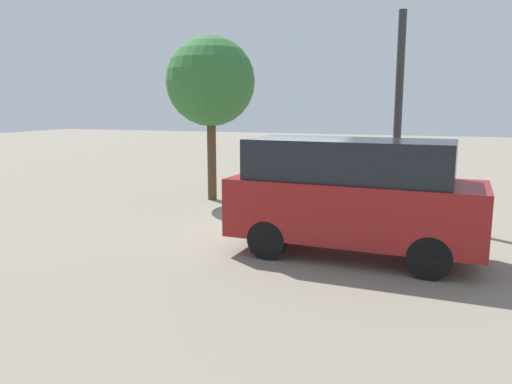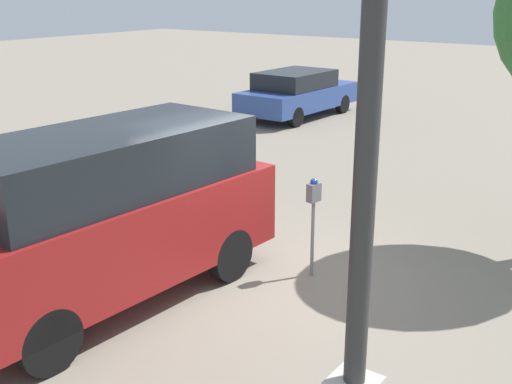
% 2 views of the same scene
% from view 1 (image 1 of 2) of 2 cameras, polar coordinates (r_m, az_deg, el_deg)
% --- Properties ---
extents(ground_plane, '(80.00, 80.00, 0.00)m').
position_cam_1_polar(ground_plane, '(11.54, 3.64, -4.75)').
color(ground_plane, gray).
extents(parking_meter_near, '(0.22, 0.14, 1.46)m').
position_cam_1_polar(parking_meter_near, '(11.96, 1.85, 1.06)').
color(parking_meter_near, gray).
rests_on(parking_meter_near, ground).
extents(lamp_post, '(0.44, 0.44, 5.24)m').
position_cam_1_polar(lamp_post, '(13.38, 15.77, 5.36)').
color(lamp_post, beige).
rests_on(lamp_post, ground).
extents(parked_van, '(4.84, 2.08, 2.28)m').
position_cam_1_polar(parked_van, '(9.75, 10.93, -0.23)').
color(parked_van, maroon).
rests_on(parked_van, ground).
extents(street_tree, '(2.68, 2.68, 4.96)m').
position_cam_1_polar(street_tree, '(15.42, -5.21, 12.39)').
color(street_tree, '#513823').
rests_on(street_tree, ground).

